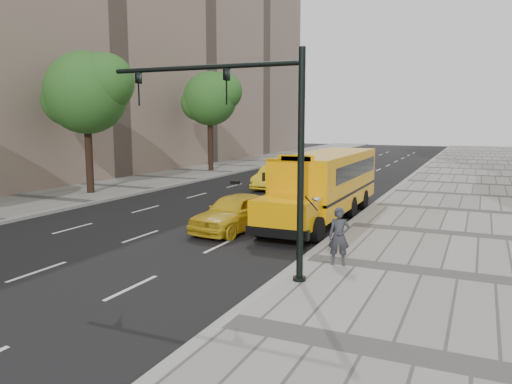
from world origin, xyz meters
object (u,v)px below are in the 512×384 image
at_px(school_bus, 327,180).
at_px(taxi_near, 235,212).
at_px(taxi_far, 274,177).
at_px(traffic_signal, 253,136).
at_px(pedestrian, 339,236).
at_px(tree_c, 211,98).
at_px(tree_b, 87,92).

bearing_deg(school_bus, taxi_near, -121.33).
xyz_separation_m(taxi_far, traffic_signal, (6.60, -17.61, 3.33)).
distance_m(taxi_near, pedestrian, 6.31).
distance_m(taxi_near, traffic_signal, 7.11).
distance_m(taxi_near, taxi_far, 12.68).
distance_m(tree_c, school_bus, 22.08).
xyz_separation_m(tree_c, traffic_signal, (15.61, -25.24, -2.24)).
height_order(taxi_far, traffic_signal, traffic_signal).
xyz_separation_m(school_bus, taxi_far, (-5.90, 7.99, -1.00)).
relative_size(tree_b, school_bus, 0.74).
relative_size(tree_c, taxi_near, 1.89).
distance_m(tree_c, pedestrian, 29.70).
distance_m(tree_b, pedestrian, 20.24).
xyz_separation_m(tree_b, taxi_near, (12.32, -5.15, -5.36)).
height_order(taxi_near, pedestrian, pedestrian).
distance_m(tree_b, taxi_near, 14.39).
height_order(tree_c, traffic_signal, tree_c).
height_order(school_bus, taxi_far, school_bus).
relative_size(school_bus, taxi_far, 2.49).
height_order(taxi_far, pedestrian, pedestrian).
bearing_deg(taxi_near, taxi_far, 113.32).
height_order(tree_b, traffic_signal, tree_b).
bearing_deg(taxi_near, school_bus, 66.83).
bearing_deg(pedestrian, traffic_signal, -147.44).
distance_m(school_bus, traffic_signal, 9.92).
height_order(tree_c, school_bus, tree_c).
relative_size(school_bus, pedestrian, 6.54).
distance_m(tree_c, taxi_near, 24.04).
xyz_separation_m(tree_b, tree_c, (-0.01, 14.72, 0.20)).
relative_size(tree_c, traffic_signal, 1.34).
bearing_deg(tree_b, taxi_near, -22.70).
bearing_deg(pedestrian, taxi_near, 135.60).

